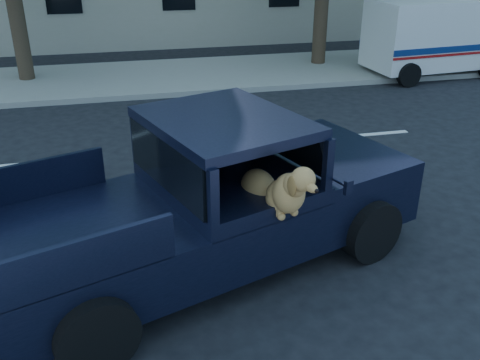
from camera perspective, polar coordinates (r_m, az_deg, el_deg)
The scene contains 5 objects.
ground at distance 8.08m, azimuth -1.13°, elevation -5.66°, with size 120.00×120.00×0.00m, color black.
far_sidewalk at distance 16.55m, azimuth -7.89°, elevation 10.87°, with size 60.00×4.00×0.15m, color gray.
lane_stripes at distance 11.51m, azimuth 5.11°, elevation 4.11°, with size 21.60×0.14×0.01m, color silver, non-canonical shape.
pickup_truck at distance 7.04m, azimuth -4.05°, elevation -4.31°, with size 6.10×3.96×2.04m.
mail_truck at distance 17.65m, azimuth 19.85°, elevation 13.58°, with size 4.26×2.41×2.25m.
Camera 1 is at (-1.40, -6.78, 4.18)m, focal length 40.00 mm.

